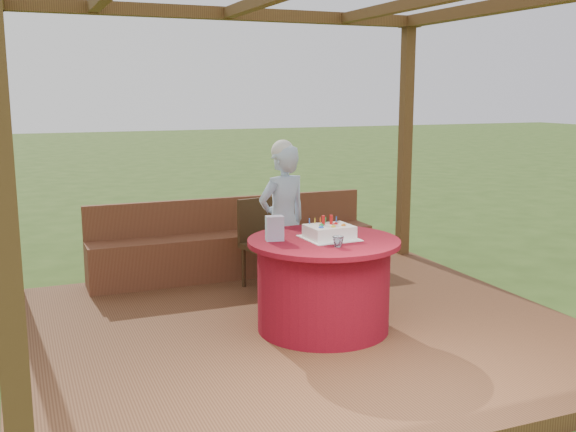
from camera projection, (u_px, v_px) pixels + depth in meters
The scene contains 10 objects.
ground at pixel (300, 341), 5.53m from camera, with size 60.00×60.00×0.00m, color #324F1A.
deck at pixel (300, 334), 5.52m from camera, with size 4.50×4.00×0.12m, color brown.
pergola at pixel (301, 39), 5.09m from camera, with size 4.50×4.00×2.72m.
bench at pixel (235, 250), 7.02m from camera, with size 3.00×0.42×0.80m.
table at pixel (323, 284), 5.40m from camera, with size 1.21×1.21×0.74m.
chair at pixel (263, 239), 6.56m from camera, with size 0.50×0.50×0.87m.
elderly_woman at pixel (283, 219), 6.22m from camera, with size 0.59×0.46×1.47m.
birthday_cake at pixel (329, 232), 5.34m from camera, with size 0.42×0.42×0.18m.
gift_bag at pixel (275, 228), 5.26m from camera, with size 0.14×0.09×0.20m, color #C47FAB.
drinking_glass at pixel (338, 242), 5.06m from camera, with size 0.09×0.09×0.08m, color white.
Camera 1 is at (-2.07, -4.82, 2.02)m, focal length 42.00 mm.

